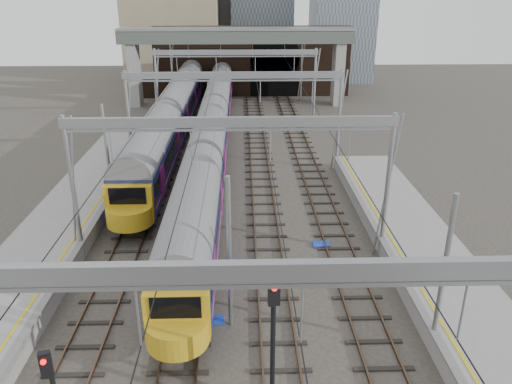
{
  "coord_description": "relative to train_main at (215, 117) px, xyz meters",
  "views": [
    {
      "loc": [
        0.59,
        -16.14,
        13.82
      ],
      "look_at": [
        1.37,
        11.45,
        2.4
      ],
      "focal_mm": 35.0,
      "sensor_mm": 36.0,
      "label": 1
    }
  ],
  "objects": [
    {
      "name": "equip_cover_a",
      "position": [
        1.25,
        -27.78,
        -2.33
      ],
      "size": [
        0.94,
        0.71,
        0.1
      ],
      "primitive_type": "cube",
      "rotation": [
        0.0,
        0.0,
        0.1
      ],
      "color": "blue",
      "rests_on": "ground"
    },
    {
      "name": "overhead_line",
      "position": [
        2.0,
        -8.54,
        4.18
      ],
      "size": [
        16.8,
        80.0,
        8.0
      ],
      "color": "gray",
      "rests_on": "ground"
    },
    {
      "name": "signal_near_centre",
      "position": [
        3.54,
        -32.67,
        0.94
      ],
      "size": [
        0.4,
        0.48,
        5.33
      ],
      "rotation": [
        0.0,
        0.0,
        0.19
      ],
      "color": "black",
      "rests_on": "ground"
    },
    {
      "name": "equip_cover_b",
      "position": [
        1.88,
        -22.9,
        -2.33
      ],
      "size": [
        1.12,
        0.94,
        0.11
      ],
      "primitive_type": "cube",
      "rotation": [
        0.0,
        0.0,
        0.33
      ],
      "color": "blue",
      "rests_on": "ground"
    },
    {
      "name": "overbridge",
      "position": [
        2.0,
        15.98,
        4.88
      ],
      "size": [
        28.0,
        3.0,
        9.25
      ],
      "color": "gray",
      "rests_on": "ground"
    },
    {
      "name": "platform_right",
      "position": [
        12.18,
        -31.52,
        -1.83
      ],
      "size": [
        4.32,
        47.0,
        1.12
      ],
      "color": "gray",
      "rests_on": "ground"
    },
    {
      "name": "equip_cover_c",
      "position": [
        7.07,
        -20.9,
        -2.33
      ],
      "size": [
        0.98,
        0.71,
        0.11
      ],
      "primitive_type": "cube",
      "rotation": [
        0.0,
        0.0,
        0.04
      ],
      "color": "blue",
      "rests_on": "ground"
    },
    {
      "name": "train_second",
      "position": [
        -4.0,
        4.9,
        0.13
      ],
      "size": [
        2.85,
        49.44,
        4.89
      ],
      "color": "black",
      "rests_on": "ground"
    },
    {
      "name": "train_main",
      "position": [
        0.0,
        0.0,
        0.0
      ],
      "size": [
        2.63,
        60.8,
        4.58
      ],
      "color": "black",
      "rests_on": "ground"
    },
    {
      "name": "retaining_wall",
      "position": [
        3.4,
        21.91,
        1.95
      ],
      "size": [
        28.0,
        2.75,
        9.0
      ],
      "color": "black",
      "rests_on": "ground"
    },
    {
      "name": "ground",
      "position": [
        2.0,
        -30.02,
        -2.38
      ],
      "size": [
        160.0,
        160.0,
        0.0
      ],
      "primitive_type": "plane",
      "color": "#38332D",
      "rests_on": "ground"
    },
    {
      "name": "platform_left",
      "position": [
        -8.18,
        -27.52,
        -1.83
      ],
      "size": [
        4.32,
        55.0,
        1.12
      ],
      "color": "gray",
      "rests_on": "ground"
    },
    {
      "name": "tracks",
      "position": [
        2.0,
        -15.02,
        -2.36
      ],
      "size": [
        14.4,
        80.0,
        0.22
      ],
      "color": "#4C3828",
      "rests_on": "ground"
    }
  ]
}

